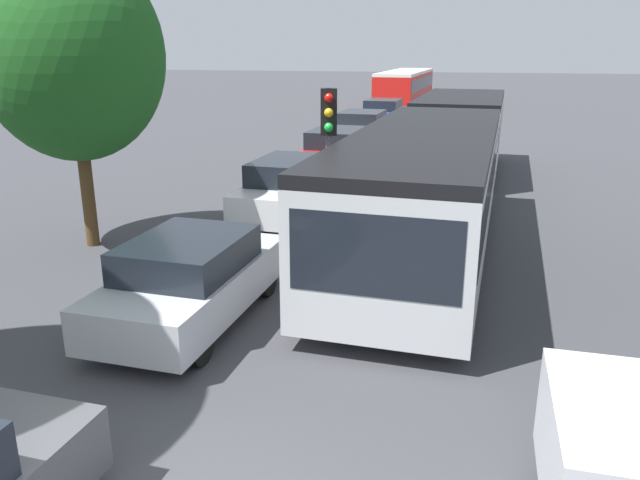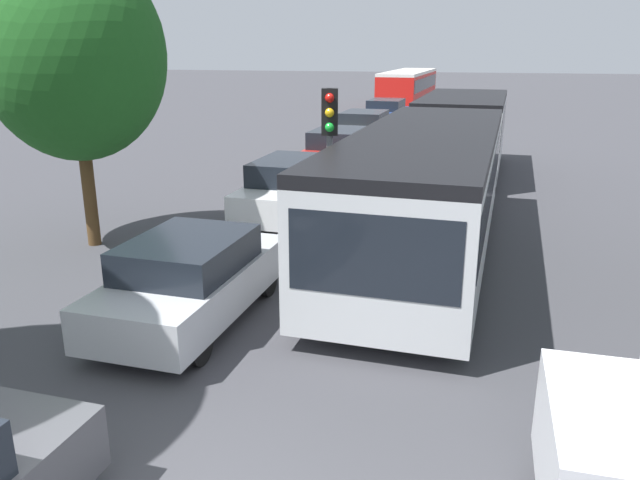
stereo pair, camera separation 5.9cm
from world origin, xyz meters
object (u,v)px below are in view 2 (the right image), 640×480
(city_bus_rear, at_px, (408,86))
(tree_left_mid, at_px, (74,55))
(queued_car_tan, at_px, (364,129))
(traffic_light, at_px, (330,135))
(queued_car_white, at_px, (295,188))
(queued_car_silver, at_px, (192,279))
(queued_car_blue, at_px, (386,114))
(articulated_bus, at_px, (445,155))
(queued_car_red, at_px, (341,152))

(city_bus_rear, relative_size, tree_left_mid, 1.85)
(queued_car_tan, distance_m, tree_left_mid, 15.61)
(traffic_light, bearing_deg, queued_car_white, -162.50)
(queued_car_silver, bearing_deg, city_bus_rear, 3.78)
(queued_car_white, relative_size, queued_car_blue, 1.02)
(articulated_bus, bearing_deg, city_bus_rear, -169.05)
(queued_car_tan, bearing_deg, queued_car_white, -175.81)
(queued_car_silver, height_order, queued_car_tan, queued_car_tan)
(queued_car_red, bearing_deg, queued_car_tan, 5.27)
(traffic_light, height_order, tree_left_mid, tree_left_mid)
(tree_left_mid, bearing_deg, queued_car_blue, 80.06)
(queued_car_tan, bearing_deg, tree_left_mid, 169.89)
(city_bus_rear, height_order, queued_car_tan, city_bus_rear)
(queued_car_white, bearing_deg, city_bus_rear, 3.76)
(queued_car_blue, bearing_deg, queued_car_silver, -176.28)
(queued_car_red, relative_size, queued_car_tan, 1.01)
(articulated_bus, xyz_separation_m, city_bus_rear, (-3.63, 29.91, -0.09))
(city_bus_rear, bearing_deg, queued_car_blue, -175.67)
(queued_car_silver, distance_m, queued_car_red, 12.00)
(articulated_bus, height_order, queued_car_red, articulated_bus)
(articulated_bus, distance_m, tree_left_mid, 8.99)
(queued_car_red, relative_size, traffic_light, 1.33)
(city_bus_rear, relative_size, queued_car_white, 2.54)
(queued_car_silver, xyz_separation_m, queued_car_tan, (-0.13, 18.05, 0.06))
(queued_car_white, height_order, tree_left_mid, tree_left_mid)
(queued_car_red, height_order, queued_car_tan, queued_car_red)
(city_bus_rear, relative_size, traffic_light, 3.36)
(traffic_light, bearing_deg, tree_left_mid, -96.32)
(queued_car_red, relative_size, tree_left_mid, 0.73)
(articulated_bus, xyz_separation_m, queued_car_white, (-3.59, -1.47, -0.72))
(queued_car_silver, distance_m, tree_left_mid, 5.95)
(city_bus_rear, bearing_deg, articulated_bus, -168.95)
(queued_car_red, bearing_deg, tree_left_mid, 160.23)
(queued_car_red, distance_m, tree_left_mid, 10.10)
(queued_car_silver, relative_size, queued_car_red, 0.91)
(queued_car_blue, relative_size, traffic_light, 1.29)
(tree_left_mid, bearing_deg, traffic_light, 4.64)
(queued_car_red, bearing_deg, traffic_light, -166.94)
(articulated_bus, xyz_separation_m, queued_car_blue, (-3.58, 16.83, -0.74))
(city_bus_rear, height_order, tree_left_mid, tree_left_mid)
(queued_car_white, xyz_separation_m, queued_car_blue, (0.00, 18.30, -0.02))
(queued_car_red, height_order, tree_left_mid, tree_left_mid)
(traffic_light, xyz_separation_m, tree_left_mid, (-5.19, -0.42, 1.51))
(queued_car_blue, bearing_deg, city_bus_rear, 3.88)
(articulated_bus, height_order, queued_car_tan, articulated_bus)
(queued_car_blue, relative_size, tree_left_mid, 0.71)
(traffic_light, distance_m, tree_left_mid, 5.42)
(queued_car_red, bearing_deg, queued_car_white, -176.96)
(queued_car_silver, relative_size, queued_car_tan, 0.92)
(tree_left_mid, bearing_deg, articulated_bus, 31.85)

